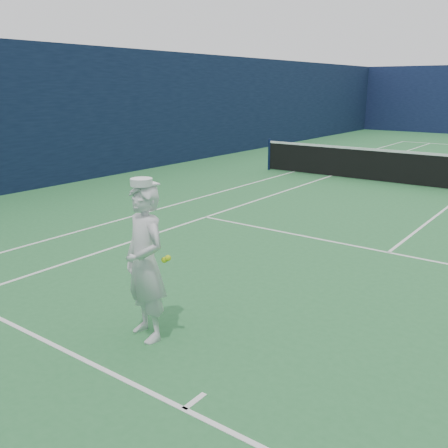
% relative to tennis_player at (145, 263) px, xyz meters
% --- Properties ---
extents(tennis_player, '(0.76, 0.66, 1.88)m').
position_rel_tennis_player_xyz_m(tennis_player, '(0.00, 0.00, 0.00)').
color(tennis_player, silver).
rests_on(tennis_player, ground).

